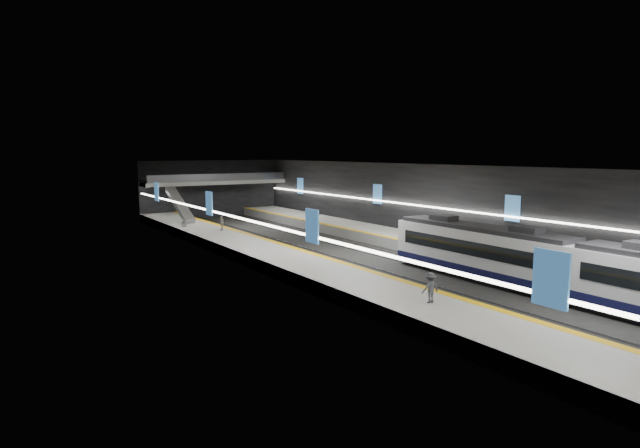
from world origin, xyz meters
TOP-DOWN VIEW (x-y plane):
  - ground at (0.00, 0.00)m, footprint 70.00×70.00m
  - ceiling at (0.00, 0.00)m, footprint 20.00×70.00m
  - wall_left at (-10.00, 0.00)m, footprint 0.04×70.00m
  - wall_right at (10.00, 0.00)m, footprint 0.04×70.00m
  - wall_back at (0.00, 35.00)m, footprint 20.00×0.04m
  - platform_left at (-7.50, 0.00)m, footprint 5.00×70.00m
  - tile_surface_left at (-7.50, 0.00)m, footprint 5.00×70.00m
  - tactile_strip_left at (-5.30, 0.00)m, footprint 0.60×70.00m
  - platform_right at (7.50, 0.00)m, footprint 5.00×70.00m
  - tile_surface_right at (7.50, 0.00)m, footprint 5.00×70.00m
  - tactile_strip_right at (5.30, 0.00)m, footprint 0.60×70.00m
  - rails at (-0.00, 0.00)m, footprint 6.52×70.00m
  - train at (2.50, -18.64)m, footprint 2.69×30.05m
  - ad_posters at (-0.00, 1.00)m, footprint 19.94×53.50m
  - cove_light_left at (-9.80, 0.00)m, footprint 0.25×68.60m
  - cove_light_right at (9.80, 0.00)m, footprint 0.25×68.60m
  - mezzanine_bridge at (0.00, 32.93)m, footprint 20.00×3.00m
  - escalator at (-7.50, 26.00)m, footprint 1.20×7.50m
  - bench_left_far at (-8.68, 20.99)m, footprint 1.18×1.95m
  - bench_right_near at (9.50, -11.97)m, footprint 0.90×1.65m
  - bench_right_far at (8.84, 22.58)m, footprint 0.71×2.08m
  - passenger_right_a at (6.52, -20.03)m, footprint 0.51×0.72m
  - passenger_right_b at (6.82, -9.86)m, footprint 1.08×0.99m
  - passenger_left_a at (-6.42, 15.69)m, footprint 0.39×0.91m
  - passenger_left_b at (-7.38, -16.14)m, footprint 1.13×0.70m

SIDE VIEW (x-z plane):
  - ground at x=0.00m, z-range 0.00..0.00m
  - rails at x=0.00m, z-range 0.00..0.12m
  - platform_left at x=-7.50m, z-range 0.00..1.00m
  - platform_right at x=7.50m, z-range 0.00..1.00m
  - tile_surface_left at x=-7.50m, z-range 1.00..1.02m
  - tile_surface_right at x=7.50m, z-range 1.00..1.02m
  - tactile_strip_left at x=-5.30m, z-range 1.01..1.03m
  - tactile_strip_right at x=5.30m, z-range 1.01..1.03m
  - bench_right_near at x=9.50m, z-range 1.00..1.39m
  - bench_left_far at x=-8.68m, z-range 1.00..1.46m
  - bench_right_far at x=8.84m, z-range 1.00..1.50m
  - passenger_left_a at x=-6.42m, z-range 1.00..2.55m
  - passenger_left_b at x=-7.38m, z-range 1.00..2.70m
  - passenger_right_b at x=6.82m, z-range 1.00..2.79m
  - passenger_right_a at x=6.52m, z-range 1.00..2.86m
  - train at x=2.50m, z-range 0.40..4.00m
  - escalator at x=-7.50m, z-range 0.94..4.86m
  - cove_light_left at x=-9.80m, z-range 3.74..3.86m
  - cove_light_right at x=9.80m, z-range 3.74..3.86m
  - wall_left at x=-10.00m, z-range 0.00..8.00m
  - wall_right at x=10.00m, z-range 0.00..8.00m
  - wall_back at x=0.00m, z-range 0.00..8.00m
  - ad_posters at x=0.00m, z-range 3.40..5.60m
  - mezzanine_bridge at x=0.00m, z-range 4.29..5.79m
  - ceiling at x=0.00m, z-range 7.98..8.02m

